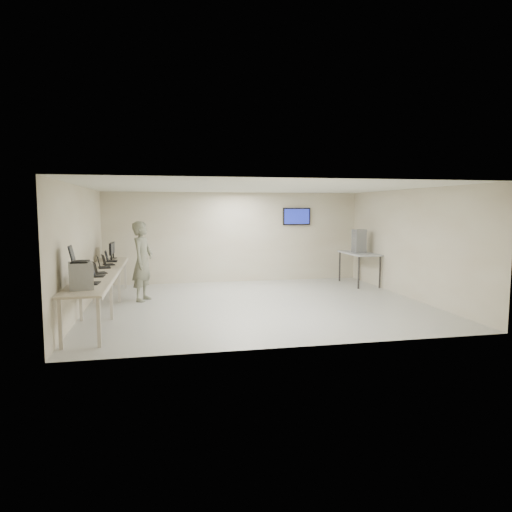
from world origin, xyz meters
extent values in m
cube|color=#B5B5AA|center=(0.00, 0.00, 0.00)|extent=(8.00, 7.00, 0.01)
cube|color=silver|center=(0.00, 0.00, 2.80)|extent=(8.00, 7.00, 0.01)
cube|color=beige|center=(0.00, 3.50, 1.40)|extent=(8.00, 0.01, 2.80)
cube|color=beige|center=(0.00, -3.50, 1.40)|extent=(8.00, 0.01, 2.80)
cube|color=beige|center=(-4.00, 0.00, 1.40)|extent=(0.01, 7.00, 2.80)
cube|color=beige|center=(4.00, 0.00, 1.40)|extent=(0.01, 7.00, 2.80)
cube|color=#363434|center=(2.00, 3.48, 2.05)|extent=(0.15, 0.04, 0.15)
cube|color=black|center=(2.00, 3.44, 2.05)|extent=(0.90, 0.06, 0.55)
cube|color=#172299|center=(2.00, 3.40, 2.05)|extent=(0.82, 0.01, 0.47)
cube|color=#BEB598|center=(-3.60, 0.00, 0.88)|extent=(0.75, 6.00, 0.04)
cube|color=beige|center=(-3.23, 0.00, 0.85)|extent=(0.02, 6.00, 0.06)
cube|color=beige|center=(-3.90, -2.85, 0.43)|extent=(0.06, 0.06, 0.86)
cube|color=beige|center=(-3.30, -2.85, 0.43)|extent=(0.06, 0.06, 0.86)
cube|color=beige|center=(-3.90, -0.90, 0.43)|extent=(0.06, 0.06, 0.86)
cube|color=beige|center=(-3.30, -0.90, 0.43)|extent=(0.06, 0.06, 0.86)
cube|color=beige|center=(-3.90, 0.90, 0.43)|extent=(0.06, 0.06, 0.86)
cube|color=beige|center=(-3.30, 0.90, 0.43)|extent=(0.06, 0.06, 0.86)
cube|color=beige|center=(-3.90, 2.85, 0.43)|extent=(0.06, 0.06, 0.86)
cube|color=beige|center=(-3.30, 2.85, 0.43)|extent=(0.06, 0.06, 0.86)
cube|color=gray|center=(-3.65, -2.27, 1.14)|extent=(0.48, 0.52, 0.47)
cube|color=black|center=(-3.65, -2.27, 1.38)|extent=(0.29, 0.39, 0.02)
cube|color=black|center=(-3.79, -2.27, 1.53)|extent=(0.08, 0.36, 0.27)
cube|color=black|center=(-3.77, -2.27, 1.53)|extent=(0.06, 0.32, 0.23)
cube|color=black|center=(-3.55, -1.74, 0.91)|extent=(0.28, 0.38, 0.02)
cube|color=black|center=(-3.68, -1.74, 1.05)|extent=(0.09, 0.35, 0.26)
cube|color=black|center=(-3.66, -1.74, 1.05)|extent=(0.07, 0.30, 0.22)
cube|color=black|center=(-3.55, -0.79, 0.91)|extent=(0.24, 0.33, 0.02)
cube|color=black|center=(-3.67, -0.79, 1.04)|extent=(0.07, 0.31, 0.23)
cube|color=black|center=(-3.65, -0.79, 1.04)|extent=(0.05, 0.27, 0.19)
cube|color=black|center=(-3.57, -0.30, 0.91)|extent=(0.32, 0.38, 0.02)
cube|color=black|center=(-3.69, -0.30, 1.04)|extent=(0.16, 0.31, 0.23)
cube|color=black|center=(-3.67, -0.30, 1.04)|extent=(0.13, 0.27, 0.19)
cube|color=black|center=(-3.59, 0.61, 0.91)|extent=(0.32, 0.41, 0.02)
cube|color=black|center=(-3.73, 0.61, 1.06)|extent=(0.13, 0.36, 0.26)
cube|color=black|center=(-3.71, 0.61, 1.06)|extent=(0.10, 0.31, 0.22)
cube|color=black|center=(-3.56, 1.20, 0.91)|extent=(0.33, 0.39, 0.02)
cube|color=black|center=(-3.68, 1.20, 1.04)|extent=(0.15, 0.32, 0.24)
cube|color=black|center=(-3.67, 1.20, 1.04)|extent=(0.13, 0.28, 0.20)
cube|color=black|center=(-3.56, 1.93, 0.91)|extent=(0.28, 0.38, 0.02)
cube|color=black|center=(-3.69, 1.93, 1.06)|extent=(0.08, 0.35, 0.27)
cube|color=black|center=(-3.68, 1.93, 1.06)|extent=(0.06, 0.31, 0.22)
cylinder|color=black|center=(-3.60, 2.21, 0.91)|extent=(0.21, 0.21, 0.02)
cube|color=black|center=(-3.60, 2.21, 1.00)|extent=(0.04, 0.03, 0.17)
cube|color=black|center=(-3.60, 2.21, 1.22)|extent=(0.05, 0.48, 0.32)
cube|color=black|center=(-3.57, 2.21, 1.22)|extent=(0.00, 0.44, 0.28)
cylinder|color=black|center=(-3.60, 2.75, 0.91)|extent=(0.21, 0.21, 0.02)
cube|color=black|center=(-3.60, 2.75, 1.00)|extent=(0.04, 0.03, 0.16)
cube|color=black|center=(-3.60, 2.75, 1.20)|extent=(0.05, 0.46, 0.31)
cube|color=black|center=(-3.57, 2.75, 1.20)|extent=(0.00, 0.42, 0.26)
imported|color=#57594F|center=(-2.73, 1.00, 0.99)|extent=(0.71, 0.85, 1.99)
cube|color=#A2A4A6|center=(3.60, 2.16, 0.95)|extent=(0.76, 1.63, 0.04)
cube|color=#363434|center=(3.27, 1.45, 0.47)|extent=(0.04, 0.04, 0.93)
cube|color=#363434|center=(3.27, 2.87, 0.47)|extent=(0.04, 0.04, 0.93)
cube|color=#363434|center=(3.93, 1.45, 0.47)|extent=(0.04, 0.04, 0.93)
cube|color=#363434|center=(3.93, 2.87, 0.47)|extent=(0.04, 0.04, 0.93)
cube|color=gray|center=(3.58, 2.16, 1.06)|extent=(0.33, 0.37, 0.18)
cube|color=gray|center=(3.58, 2.16, 1.24)|extent=(0.33, 0.37, 0.18)
cube|color=gray|center=(3.58, 2.16, 1.41)|extent=(0.33, 0.37, 0.18)
cube|color=gray|center=(3.58, 2.16, 1.59)|extent=(0.33, 0.37, 0.18)
camera|label=1|loc=(-2.25, -10.63, 2.31)|focal=32.00mm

